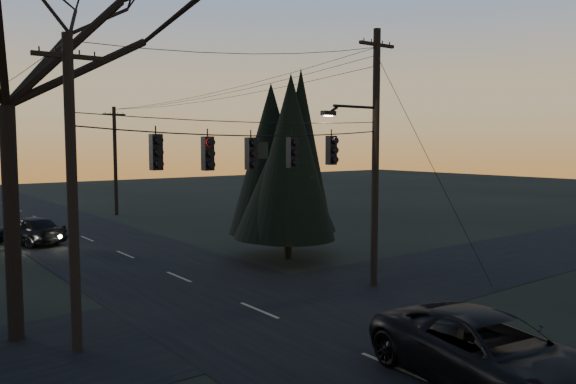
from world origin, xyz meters
TOP-DOWN VIEW (x-y plane):
  - main_road at (0.00, 20.00)m, footprint 8.00×120.00m
  - cross_road at (0.00, 10.00)m, footprint 60.00×7.00m
  - utility_pole_right at (5.50, 10.00)m, footprint 5.00×0.30m
  - utility_pole_left at (-6.00, 10.00)m, footprint 1.80×0.30m
  - utility_pole_far_r at (5.50, 38.00)m, footprint 1.80×0.30m
  - span_signal_assembly at (-0.24, 10.00)m, footprint 11.50×0.44m
  - bare_tree_left at (-7.13, 11.93)m, footprint 10.26×10.26m
  - evergreen_right at (6.00, 16.27)m, footprint 4.65×4.65m
  - suv_near at (0.80, 1.81)m, footprint 3.71×6.43m
  - sedan_oncoming_a at (-3.20, 28.20)m, footprint 3.68×5.13m

SIDE VIEW (x-z plane):
  - utility_pole_right at x=5.50m, z-range -5.00..5.00m
  - utility_pole_left at x=-6.00m, z-range -4.25..4.25m
  - utility_pole_far_r at x=5.50m, z-range -4.25..4.25m
  - cross_road at x=0.00m, z-range 0.00..0.02m
  - main_road at x=0.00m, z-range 0.00..0.02m
  - sedan_oncoming_a at x=-3.20m, z-range 0.00..1.62m
  - suv_near at x=0.80m, z-range 0.00..1.69m
  - evergreen_right at x=6.00m, z-range 0.59..8.87m
  - span_signal_assembly at x=-0.24m, z-range 4.62..6.08m
  - bare_tree_left at x=-7.13m, z-range 2.66..16.02m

